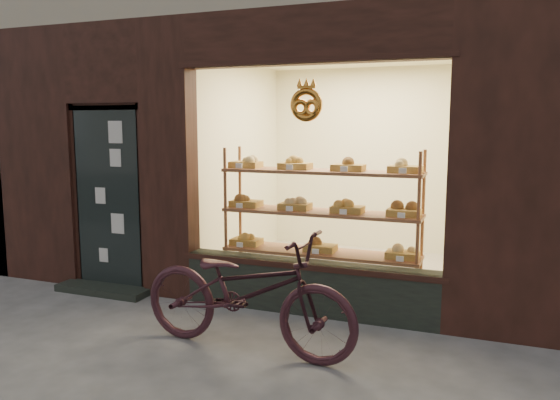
% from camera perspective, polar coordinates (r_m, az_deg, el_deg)
% --- Properties ---
extents(ground, '(90.00, 90.00, 0.00)m').
position_cam_1_polar(ground, '(4.28, -12.77, -19.63)').
color(ground, '#545454').
extents(display_shelf, '(2.20, 0.45, 1.70)m').
position_cam_1_polar(display_shelf, '(6.02, 4.27, -2.55)').
color(display_shelf, brown).
rests_on(display_shelf, ground).
extents(bicycle, '(2.07, 0.84, 1.07)m').
position_cam_1_polar(bicycle, '(4.78, -3.55, -9.51)').
color(bicycle, '#32171E').
rests_on(bicycle, ground).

